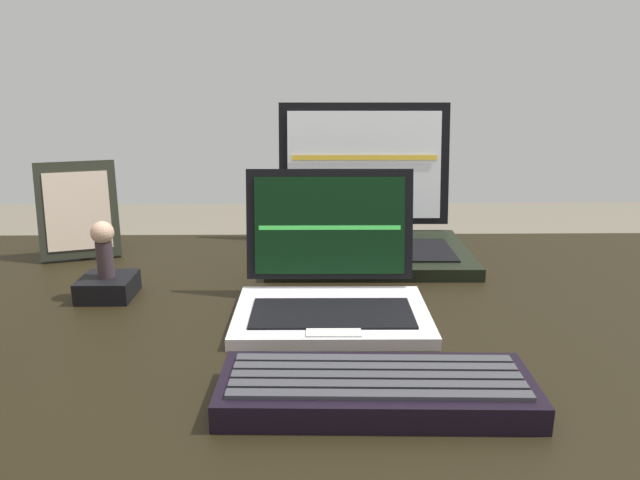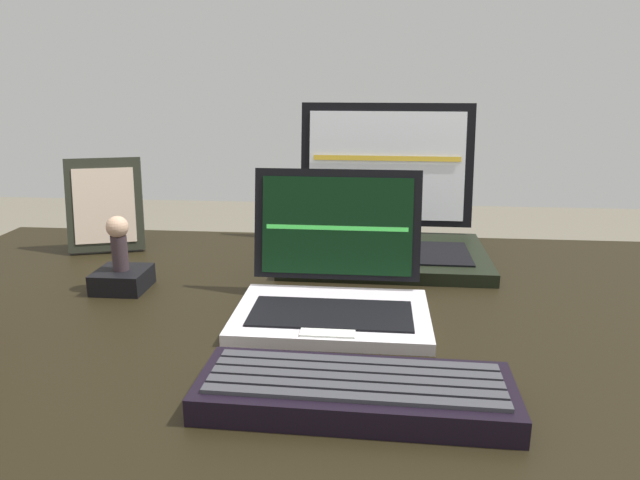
# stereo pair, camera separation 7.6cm
# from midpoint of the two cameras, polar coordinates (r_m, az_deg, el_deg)

# --- Properties ---
(desk) EXTENTS (1.43, 0.82, 0.71)m
(desk) POSITION_cam_midpoint_polar(r_m,az_deg,el_deg) (0.87, -1.53, -13.26)
(desk) COLOR black
(desk) RESTS_ON ground
(laptop_front) EXTENTS (0.26, 0.22, 0.19)m
(laptop_front) POSITION_cam_midpoint_polar(r_m,az_deg,el_deg) (0.81, -1.61, -4.69)
(laptop_front) COLOR silver
(laptop_front) RESTS_ON desk
(laptop_rear) EXTENTS (0.36, 0.29, 0.27)m
(laptop_rear) POSITION_cam_midpoint_polar(r_m,az_deg,el_deg) (1.08, 2.59, 1.43)
(laptop_rear) COLOR black
(laptop_rear) RESTS_ON desk
(external_keyboard) EXTENTS (0.32, 0.12, 0.03)m
(external_keyboard) POSITION_cam_midpoint_polar(r_m,az_deg,el_deg) (0.61, 1.80, -14.38)
(external_keyboard) COLOR black
(external_keyboard) RESTS_ON desk
(photo_frame) EXTENTS (0.15, 0.09, 0.17)m
(photo_frame) POSITION_cam_midpoint_polar(r_m,az_deg,el_deg) (1.15, -24.24, 2.59)
(photo_frame) COLOR black
(photo_frame) RESTS_ON desk
(figurine_stand) EXTENTS (0.08, 0.08, 0.03)m
(figurine_stand) POSITION_cam_midpoint_polar(r_m,az_deg,el_deg) (0.94, -22.14, -4.29)
(figurine_stand) COLOR black
(figurine_stand) RESTS_ON desk
(figurine) EXTENTS (0.03, 0.03, 0.08)m
(figurine) POSITION_cam_midpoint_polar(r_m,az_deg,el_deg) (0.92, -22.56, -0.49)
(figurine) COLOR #36292D
(figurine) RESTS_ON figurine_stand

